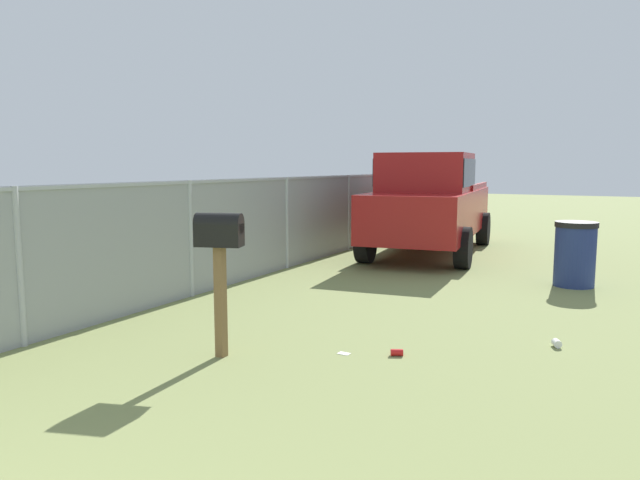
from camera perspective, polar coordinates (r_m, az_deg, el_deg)
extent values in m
cube|color=brown|center=(5.79, -9.58, -5.92)|extent=(0.09, 0.09, 1.08)
cube|color=black|center=(5.68, -9.72, 0.49)|extent=(0.32, 0.48, 0.22)
cylinder|color=black|center=(5.67, -9.74, 1.59)|extent=(0.32, 0.48, 0.20)
cube|color=red|center=(5.76, -9.07, 1.25)|extent=(0.02, 0.04, 0.18)
cube|color=maroon|center=(12.67, 10.66, 2.71)|extent=(5.39, 2.41, 0.90)
cube|color=maroon|center=(12.02, 10.20, 6.45)|extent=(1.95, 1.87, 0.76)
cube|color=black|center=(12.02, 10.20, 6.45)|extent=(1.90, 1.90, 0.53)
cube|color=maroon|center=(13.66, 15.08, 5.05)|extent=(2.70, 0.39, 0.12)
cube|color=maroon|center=(13.94, 8.17, 5.26)|extent=(2.70, 0.39, 0.12)
cylinder|color=black|center=(10.89, 13.67, -0.73)|extent=(0.78, 0.34, 0.76)
cylinder|color=black|center=(11.27, 4.42, -0.29)|extent=(0.78, 0.34, 0.76)
cylinder|color=black|center=(14.29, 15.49, 1.06)|extent=(0.78, 0.34, 0.76)
cylinder|color=black|center=(14.58, 8.33, 1.36)|extent=(0.78, 0.34, 0.76)
cylinder|color=navy|center=(9.86, 23.40, -1.49)|extent=(0.60, 0.60, 0.92)
cylinder|color=black|center=(9.80, 23.54, 1.40)|extent=(0.63, 0.63, 0.08)
cylinder|color=#9EA3A8|center=(6.71, -27.06, -2.37)|extent=(0.07, 0.07, 1.64)
cylinder|color=#9EA3A8|center=(8.48, -12.42, 0.11)|extent=(0.07, 0.07, 1.64)
cylinder|color=#9EA3A8|center=(10.62, -3.24, 1.67)|extent=(0.07, 0.07, 1.64)
cylinder|color=#9EA3A8|center=(12.95, 2.77, 2.67)|extent=(0.07, 0.07, 1.64)
cylinder|color=#9EA3A8|center=(15.37, 6.92, 3.34)|extent=(0.07, 0.07, 1.64)
cylinder|color=#9EA3A8|center=(17.86, 9.93, 3.82)|extent=(0.07, 0.07, 1.64)
cylinder|color=#9EA3A8|center=(20.38, 12.21, 4.17)|extent=(0.07, 0.07, 1.64)
cube|color=#9EA3A8|center=(11.73, 0.06, 6.08)|extent=(18.45, 0.04, 0.04)
cube|color=gray|center=(11.77, 0.06, 2.22)|extent=(18.45, 0.01, 1.64)
cylinder|color=white|center=(6.58, 21.90, -9.25)|extent=(0.12, 0.11, 0.08)
cube|color=silver|center=(5.94, 2.33, -10.88)|extent=(0.09, 0.12, 0.01)
cylinder|color=red|center=(5.91, 7.43, -10.73)|extent=(0.11, 0.14, 0.07)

